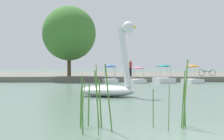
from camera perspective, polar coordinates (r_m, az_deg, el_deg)
The scene contains 11 objects.
ground_plane at distance 6.98m, azimuth 15.20°, elevation -10.90°, with size 612.96×612.96×0.00m, color #567060.
shore_bank_far at distance 45.87m, azimuth 0.54°, elevation -0.94°, with size 124.80×27.58×0.49m, color #6B665B.
swan_boat at distance 16.39m, azimuth -0.27°, elevation -2.03°, with size 2.98×2.20×3.48m.
pedal_boat_orange at distance 30.99m, azimuth 12.84°, elevation -1.26°, with size 1.54×2.37×1.56m.
pedal_boat_teal at distance 30.81m, azimuth 8.33°, elevation -1.27°, with size 1.71×2.40×1.58m.
pedal_boat_pink at distance 30.20m, azimuth 4.27°, elevation -1.30°, with size 1.17×2.16×1.40m.
pedal_boat_blue at distance 30.25m, azimuth -0.31°, elevation -1.32°, with size 1.34×2.22×1.55m.
tree_broadleaf_behind_dock at distance 34.08m, azimuth -6.94°, elevation 5.91°, with size 6.26×6.15×6.72m.
person_on_path at distance 34.33m, azimuth 3.01°, elevation 0.40°, with size 0.27×0.28×1.58m.
bicycle_parked at distance 36.14m, azimuth 15.11°, elevation -0.42°, with size 1.70×0.07×0.65m.
reed_clump_foreground at distance 7.90m, azimuth 2.82°, elevation -5.16°, with size 2.46×1.13×1.55m.
Camera 1 is at (-2.03, -6.54, 1.37)m, focal length 56.60 mm.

